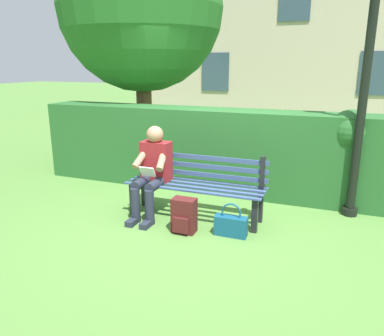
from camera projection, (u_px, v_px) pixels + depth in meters
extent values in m
plane|color=#517F38|center=(195.00, 217.00, 4.93)|extent=(60.00, 60.00, 0.00)
cube|color=black|center=(255.00, 215.00, 4.44)|extent=(0.07, 0.07, 0.43)
cube|color=black|center=(133.00, 198.00, 5.01)|extent=(0.07, 0.07, 0.43)
cube|color=black|center=(260.00, 206.00, 4.74)|extent=(0.07, 0.07, 0.43)
cube|color=black|center=(145.00, 191.00, 5.30)|extent=(0.07, 0.07, 0.43)
cube|color=#384C7A|center=(200.00, 181.00, 5.00)|extent=(1.80, 0.06, 0.02)
cube|color=#384C7A|center=(197.00, 184.00, 4.88)|extent=(1.80, 0.06, 0.02)
cube|color=#384C7A|center=(193.00, 187.00, 4.75)|extent=(1.80, 0.06, 0.02)
cube|color=#384C7A|center=(189.00, 191.00, 4.62)|extent=(1.80, 0.06, 0.02)
cube|color=black|center=(262.00, 172.00, 4.66)|extent=(0.06, 0.06, 0.40)
cube|color=black|center=(145.00, 160.00, 5.22)|extent=(0.06, 0.06, 0.40)
cube|color=#384C7A|center=(200.00, 174.00, 4.97)|extent=(1.80, 0.02, 0.06)
cube|color=#384C7A|center=(200.00, 166.00, 4.94)|extent=(1.80, 0.02, 0.06)
cube|color=#384C7A|center=(200.00, 157.00, 4.91)|extent=(1.80, 0.02, 0.06)
cube|color=maroon|center=(156.00, 161.00, 4.95)|extent=(0.38, 0.22, 0.52)
sphere|color=#A57A5B|center=(155.00, 134.00, 4.83)|extent=(0.22, 0.22, 0.22)
cylinder|color=#232838|center=(157.00, 184.00, 4.79)|extent=(0.13, 0.42, 0.13)
cylinder|color=#232838|center=(143.00, 182.00, 4.86)|extent=(0.13, 0.42, 0.13)
cylinder|color=#232838|center=(150.00, 207.00, 4.67)|extent=(0.12, 0.12, 0.45)
cylinder|color=#232838|center=(135.00, 205.00, 4.74)|extent=(0.12, 0.12, 0.45)
cube|color=#232838|center=(147.00, 224.00, 4.65)|extent=(0.10, 0.24, 0.07)
cube|color=#232838|center=(133.00, 221.00, 4.72)|extent=(0.10, 0.24, 0.07)
cylinder|color=#A57A5B|center=(162.00, 160.00, 4.75)|extent=(0.14, 0.32, 0.26)
cylinder|color=#A57A5B|center=(141.00, 158.00, 4.86)|extent=(0.14, 0.32, 0.26)
cube|color=white|center=(147.00, 172.00, 4.74)|extent=(0.20, 0.07, 0.13)
cube|color=#265B28|center=(221.00, 151.00, 5.84)|extent=(6.07, 0.63, 1.28)
sphere|color=#265B28|center=(351.00, 130.00, 5.01)|extent=(0.56, 0.56, 0.56)
sphere|color=#265B28|center=(137.00, 120.00, 6.32)|extent=(0.50, 0.50, 0.50)
cylinder|color=brown|center=(144.00, 111.00, 7.37)|extent=(0.30, 0.30, 2.10)
sphere|color=#236023|center=(141.00, 8.00, 6.86)|extent=(3.01, 3.01, 3.01)
sphere|color=#236023|center=(119.00, 29.00, 7.61)|extent=(1.81, 1.81, 1.81)
cube|color=#BCAD93|center=(299.00, 30.00, 12.35)|extent=(9.41, 3.16, 6.02)
cube|color=#334756|center=(376.00, 73.00, 10.45)|extent=(0.90, 0.04, 1.20)
cube|color=#334756|center=(215.00, 72.00, 12.08)|extent=(0.90, 0.04, 1.20)
cube|color=#4C1919|center=(184.00, 215.00, 4.46)|extent=(0.28, 0.18, 0.42)
cube|color=#4C1919|center=(181.00, 225.00, 4.38)|extent=(0.20, 0.04, 0.19)
cylinder|color=#4C1919|center=(194.00, 212.00, 4.51)|extent=(0.04, 0.04, 0.25)
cylinder|color=#4C1919|center=(181.00, 210.00, 4.57)|extent=(0.04, 0.04, 0.25)
cube|color=navy|center=(231.00, 226.00, 4.38)|extent=(0.38, 0.14, 0.24)
torus|color=navy|center=(231.00, 213.00, 4.33)|extent=(0.23, 0.02, 0.23)
cylinder|color=black|center=(349.00, 211.00, 5.00)|extent=(0.20, 0.20, 0.10)
cylinder|color=black|center=(362.00, 105.00, 4.62)|extent=(0.11, 0.11, 2.93)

